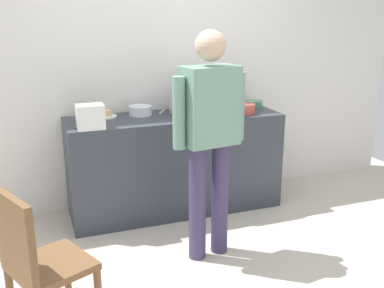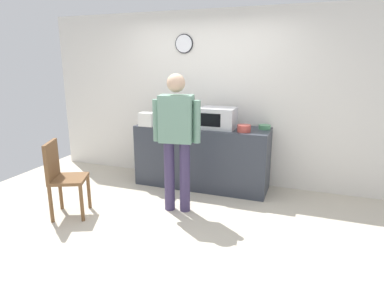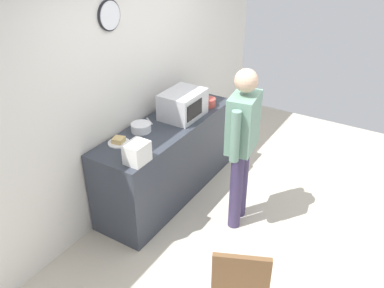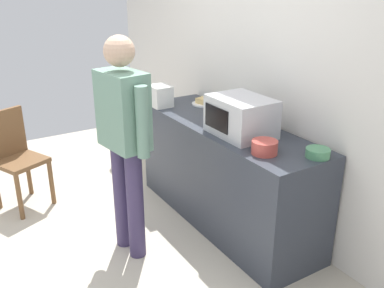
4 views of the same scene
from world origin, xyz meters
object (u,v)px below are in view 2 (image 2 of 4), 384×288
Objects in this scene: microwave at (218,118)px; sandwich_plate at (168,121)px; fork_utensil at (203,124)px; mixing_bowl at (265,127)px; salad_bowl at (187,121)px; person_standing at (177,133)px; spoon_utensil at (229,125)px; wooden_chair at (62,175)px; cereal_bowl at (244,128)px; toaster at (147,119)px.

sandwich_plate is at bearing 166.43° from microwave.
microwave is at bearing -38.98° from fork_utensil.
microwave reaches higher than mixing_bowl.
mixing_bowl is (1.18, -0.00, -0.01)m from salad_bowl.
microwave is 0.68m from mixing_bowl.
person_standing is (0.26, -1.05, 0.05)m from salad_bowl.
person_standing reaches higher than spoon_utensil.
sandwich_plate is at bearing 68.37° from wooden_chair.
cereal_bowl is at bearing -51.03° from spoon_utensil.
cereal_bowl is 1.09× the size of fork_utensil.
sandwich_plate is 1.51m from mixing_bowl.
microwave is 2.27× the size of sandwich_plate.
toaster is at bearing -170.74° from microwave.
fork_utensil is (0.73, 0.42, -0.10)m from toaster.
salad_bowl is (-0.53, 0.18, -0.11)m from microwave.
toaster reaches higher than fork_utensil.
person_standing reaches higher than wooden_chair.
toaster reaches higher than wooden_chair.
fork_utensil is at bearing 54.57° from wooden_chair.
mixing_bowl reaches higher than fork_utensil.
fork_utensil is 0.18× the size of wooden_chair.
mixing_bowl is at bearing -4.17° from fork_utensil.
spoon_utensil is (0.40, 0.03, 0.00)m from fork_utensil.
sandwich_plate is 0.96m from spoon_utensil.
person_standing is 1.48m from wooden_chair.
sandwich_plate is 1.00× the size of toaster.
sandwich_plate is 0.42m from toaster.
wooden_chair reaches higher than fork_utensil.
person_standing is at bearing -131.26° from cereal_bowl.
microwave is at bearing 43.93° from wooden_chair.
cereal_bowl is 1.09× the size of spoon_utensil.
cereal_bowl is 0.11× the size of person_standing.
sandwich_plate is 0.33m from salad_bowl.
salad_bowl is 1.26× the size of spoon_utensil.
sandwich_plate reaches higher than fork_utensil.
fork_utensil is at bearing 141.02° from microwave.
person_standing is at bearing -42.52° from toaster.
salad_bowl is at bearing 103.83° from person_standing.
spoon_utensil is at bearing 71.85° from person_standing.
person_standing reaches higher than sandwich_plate.
toaster reaches higher than sandwich_plate.
cereal_bowl is 0.48m from spoon_utensil.
microwave is 0.91m from person_standing.
spoon_utensil is at bearing 70.26° from microwave.
mixing_bowl is at bearing -10.30° from spoon_utensil.
cereal_bowl is at bearing 35.51° from wooden_chair.
salad_bowl is 1.15× the size of cereal_bowl.
wooden_chair is at bearing -136.07° from microwave.
cereal_bowl is 0.20× the size of wooden_chair.
spoon_utensil is at bearing 8.46° from salad_bowl.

